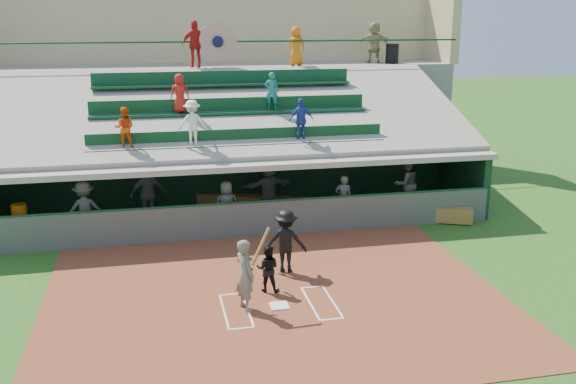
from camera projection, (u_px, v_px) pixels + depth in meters
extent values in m
plane|color=#214D15|center=(279.00, 307.00, 15.06)|extent=(100.00, 100.00, 0.00)
cube|color=brown|center=(275.00, 298.00, 15.53)|extent=(11.00, 9.00, 0.02)
cube|color=white|center=(279.00, 306.00, 15.05)|extent=(0.43, 0.43, 0.03)
cube|color=white|center=(248.00, 309.00, 14.90)|extent=(0.05, 1.80, 0.01)
cube|color=white|center=(310.00, 303.00, 15.21)|extent=(0.05, 1.80, 0.01)
cube|color=silver|center=(224.00, 311.00, 14.79)|extent=(0.05, 1.80, 0.01)
cube|color=white|center=(333.00, 301.00, 15.32)|extent=(0.05, 1.80, 0.01)
cube|color=white|center=(231.00, 294.00, 15.69)|extent=(0.60, 0.05, 0.01)
cube|color=white|center=(312.00, 287.00, 16.11)|extent=(0.60, 0.05, 0.01)
cube|color=white|center=(241.00, 328.00, 14.00)|extent=(0.60, 0.05, 0.01)
cube|color=white|center=(332.00, 319.00, 14.41)|extent=(0.60, 0.05, 0.01)
cube|color=gray|center=(239.00, 219.00, 21.41)|extent=(16.00, 3.50, 0.04)
cube|color=gray|center=(216.00, 120.00, 27.15)|extent=(20.00, 3.00, 4.60)
cube|color=#505651|center=(247.00, 220.00, 19.62)|extent=(16.00, 0.06, 1.10)
cylinder|color=#133D1F|center=(247.00, 202.00, 19.47)|extent=(16.00, 0.08, 0.08)
cube|color=black|center=(232.00, 176.00, 22.77)|extent=(16.00, 0.25, 2.20)
cube|color=#10301D|center=(462.00, 176.00, 22.74)|extent=(0.25, 3.50, 2.20)
cube|color=#9A958C|center=(238.00, 156.00, 20.82)|extent=(16.40, 3.90, 0.18)
cube|color=gray|center=(226.00, 163.00, 24.40)|extent=(16.40, 3.50, 2.30)
cube|color=gray|center=(220.00, 126.00, 25.65)|extent=(16.40, 0.30, 4.60)
cube|color=gray|center=(230.00, 109.00, 22.23)|extent=(16.40, 6.51, 2.37)
cube|color=#0C381D|center=(240.00, 145.00, 20.19)|extent=(9.40, 0.42, 0.08)
cube|color=#0C371B|center=(239.00, 136.00, 20.30)|extent=(9.40, 0.06, 0.45)
cube|color=#0D3C23|center=(232.00, 113.00, 21.77)|extent=(9.40, 0.42, 0.08)
cube|color=#0D3B1D|center=(231.00, 104.00, 21.89)|extent=(9.40, 0.06, 0.45)
cube|color=#0D3B1D|center=(225.00, 85.00, 23.36)|extent=(9.40, 0.42, 0.08)
cube|color=#0D3C22|center=(224.00, 77.00, 23.48)|extent=(9.40, 0.06, 0.45)
imported|color=#D0440C|center=(125.00, 128.00, 19.39)|extent=(0.67, 0.55, 1.26)
imported|color=white|center=(192.00, 123.00, 19.78)|extent=(0.95, 0.60, 1.41)
imported|color=#253796|center=(301.00, 120.00, 20.49)|extent=(0.82, 0.38, 1.37)
imported|color=#AD1913|center=(180.00, 93.00, 21.33)|extent=(0.67, 0.46, 1.30)
imported|color=#186F6E|center=(272.00, 91.00, 21.97)|extent=(0.52, 0.39, 1.29)
cylinder|color=#12391D|center=(218.00, 42.00, 24.85)|extent=(20.00, 0.07, 0.07)
cylinder|color=red|center=(218.00, 42.00, 24.84)|extent=(1.50, 0.06, 1.50)
sphere|color=#0E1538|center=(218.00, 42.00, 24.81)|extent=(0.44, 0.44, 0.44)
cube|color=tan|center=(210.00, 24.00, 27.52)|extent=(20.00, 0.40, 3.20)
cube|color=tan|center=(441.00, 24.00, 28.13)|extent=(0.40, 3.00, 3.20)
imported|color=#555853|center=(245.00, 275.00, 14.71)|extent=(0.60, 0.72, 1.70)
cylinder|color=#915C34|center=(261.00, 246.00, 14.45)|extent=(0.56, 0.54, 0.75)
sphere|color=olive|center=(250.00, 259.00, 14.64)|extent=(0.10, 0.10, 0.10)
imported|color=black|center=(268.00, 269.00, 15.74)|extent=(0.69, 0.60, 1.18)
imported|color=black|center=(286.00, 241.00, 16.90)|extent=(1.24, 0.93, 1.70)
cube|color=olive|center=(236.00, 201.00, 22.56)|extent=(14.87, 7.10, 0.48)
cube|color=white|center=(22.00, 230.00, 19.15)|extent=(0.88, 0.68, 0.75)
cylinder|color=#C55E0B|center=(19.00, 211.00, 18.95)|extent=(0.44, 0.44, 0.44)
imported|color=#565753|center=(85.00, 209.00, 19.50)|extent=(1.21, 0.81, 1.75)
imported|color=#60635D|center=(148.00, 194.00, 20.84)|extent=(1.20, 0.68, 1.93)
imported|color=#535651|center=(227.00, 205.00, 20.17)|extent=(0.80, 0.55, 1.57)
imported|color=#585A55|center=(268.00, 188.00, 21.65)|extent=(1.82, 0.90, 1.88)
imported|color=#595C57|center=(343.00, 198.00, 21.00)|extent=(0.64, 0.51, 1.55)
imported|color=#51534E|center=(406.00, 184.00, 22.01)|extent=(1.06, 0.90, 1.94)
cylinder|color=black|center=(392.00, 54.00, 27.21)|extent=(0.55, 0.55, 0.82)
imported|color=red|center=(196.00, 44.00, 24.74)|extent=(1.10, 0.55, 1.82)
imported|color=orange|center=(296.00, 46.00, 25.74)|extent=(0.79, 0.53, 1.57)
imported|color=tan|center=(374.00, 42.00, 27.38)|extent=(1.63, 0.58, 1.74)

